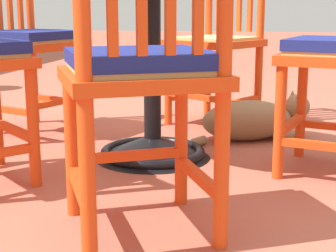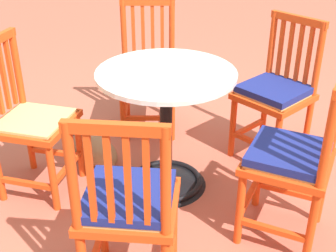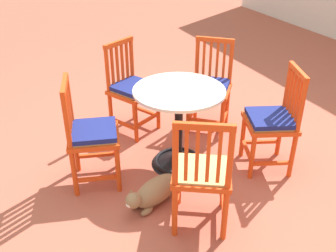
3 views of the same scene
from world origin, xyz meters
name	(u,v)px [view 1 (image 1 of 3)]	position (x,y,z in m)	size (l,w,h in m)	color
ground_plane	(143,156)	(0.00, 0.00, 0.00)	(24.00, 24.00, 0.00)	#AD5642
cafe_table	(152,90)	(-0.02, -0.05, 0.28)	(0.76, 0.76, 0.73)	black
orange_chair_tucked_in	(218,42)	(0.72, -0.24, 0.43)	(0.55, 0.55, 0.91)	#D64214
orange_chair_near_fence	(28,42)	(0.35, 0.65, 0.45)	(0.52, 0.52, 0.91)	#D64214
orange_chair_facing_out	(142,73)	(-0.77, -0.18, 0.45)	(0.54, 0.54, 0.91)	#D64214
tabby_cat	(255,120)	(0.37, -0.46, 0.10)	(0.50, 0.62, 0.23)	#8E704C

